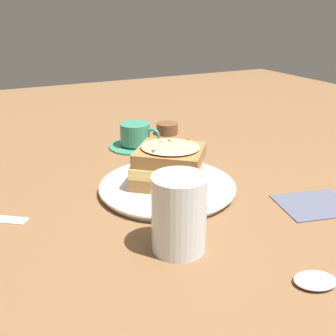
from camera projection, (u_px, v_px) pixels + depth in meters
name	position (u px, v px, depth m)	size (l,w,h in m)	color
ground_plane	(163.00, 192.00, 0.75)	(2.40, 2.40, 0.00)	brown
dinner_plate	(168.00, 187.00, 0.75)	(0.26, 0.26, 0.02)	silver
sandwich	(169.00, 165.00, 0.74)	(0.17, 0.16, 0.08)	olive
teacup_with_saucer	(136.00, 137.00, 0.99)	(0.13, 0.13, 0.06)	#338466
water_glass	(179.00, 214.00, 0.56)	(0.08, 0.08, 0.11)	silver
spoon	(322.00, 280.00, 0.50)	(0.16, 0.07, 0.01)	silver
napkin	(314.00, 204.00, 0.70)	(0.12, 0.10, 0.00)	#4C5166
condiment_pot	(167.00, 129.00, 1.09)	(0.06, 0.06, 0.03)	brown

